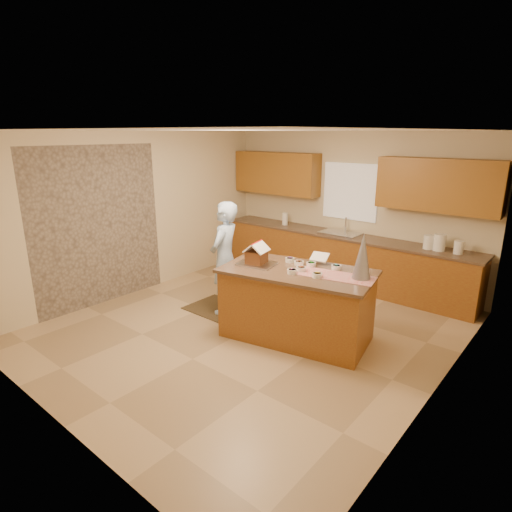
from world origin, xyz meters
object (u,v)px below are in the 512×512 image
(island_base, at_px, (296,306))
(gingerbread_house, at_px, (257,255))
(tinsel_tree, at_px, (363,256))
(boy, at_px, (225,258))

(island_base, bearing_deg, gingerbread_house, -174.81)
(tinsel_tree, distance_m, gingerbread_house, 1.40)
(tinsel_tree, relative_size, boy, 0.34)
(island_base, relative_size, gingerbread_house, 5.45)
(boy, bearing_deg, tinsel_tree, 78.33)
(island_base, xyz_separation_m, gingerbread_house, (-0.55, -0.17, 0.64))
(tinsel_tree, height_order, boy, boy)
(island_base, xyz_separation_m, tinsel_tree, (0.78, 0.22, 0.79))
(island_base, relative_size, boy, 1.10)
(boy, xyz_separation_m, gingerbread_house, (0.76, -0.17, 0.23))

